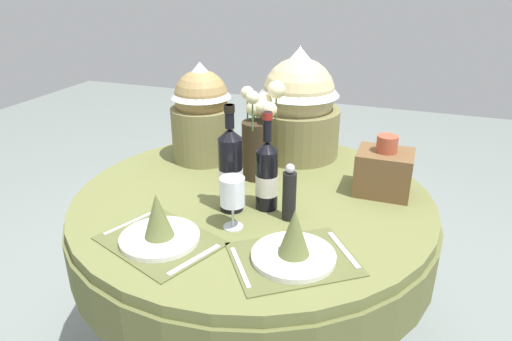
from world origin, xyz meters
name	(u,v)px	position (x,y,z in m)	size (l,w,h in m)	color
dining_table	(253,225)	(0.00, 0.00, 0.62)	(1.32, 1.32, 0.75)	olive
place_setting_left	(159,228)	(-0.15, -0.39, 0.79)	(0.41, 0.37, 0.16)	brown
place_setting_right	(294,245)	(0.25, -0.35, 0.79)	(0.43, 0.41, 0.16)	brown
flower_vase	(259,134)	(-0.03, 0.15, 0.92)	(0.16, 0.20, 0.38)	#332819
wine_bottle_left	(267,175)	(0.08, -0.08, 0.87)	(0.08, 0.08, 0.34)	black
wine_bottle_centre	(231,170)	(-0.03, -0.13, 0.89)	(0.08, 0.08, 0.37)	black
wine_glass_right	(232,193)	(0.02, -0.24, 0.87)	(0.08, 0.08, 0.17)	silver
pepper_mill	(289,194)	(0.17, -0.13, 0.84)	(0.04, 0.04, 0.20)	black
gift_tub_back_left	(202,109)	(-0.32, 0.25, 0.97)	(0.26, 0.26, 0.41)	olive
gift_tub_back_centre	(298,101)	(0.04, 0.44, 0.99)	(0.36, 0.36, 0.47)	olive
woven_basket_side_right	(384,171)	(0.44, 0.18, 0.83)	(0.20, 0.16, 0.22)	brown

